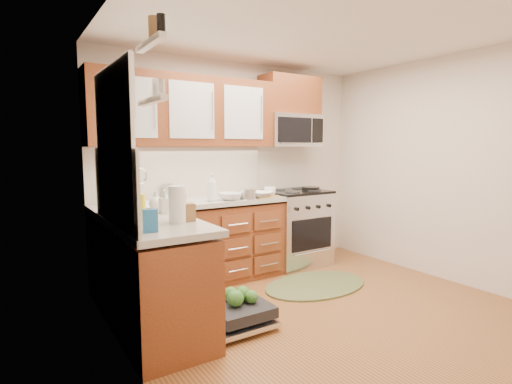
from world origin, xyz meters
TOP-DOWN VIEW (x-y plane):
  - floor at (0.00, 0.00)m, footprint 3.50×3.50m
  - ceiling at (0.00, 0.00)m, footprint 3.50×3.50m
  - wall_back at (0.00, 1.75)m, footprint 3.50×0.04m
  - wall_left at (-1.75, 0.00)m, footprint 0.04×3.50m
  - wall_right at (1.75, 0.00)m, footprint 0.04×3.50m
  - base_cabinet_back at (-0.73, 1.45)m, footprint 2.05×0.60m
  - base_cabinet_left at (-1.45, 0.52)m, footprint 0.60×1.25m
  - countertop_back at (-0.72, 1.44)m, footprint 2.07×0.64m
  - countertop_left at (-1.44, 0.53)m, footprint 0.64×1.27m
  - backsplash_back at (-0.73, 1.74)m, footprint 2.05×0.02m
  - backsplash_left at (-1.74, 0.52)m, footprint 0.02×1.25m
  - upper_cabinets at (-0.73, 1.57)m, footprint 2.05×0.35m
  - cabinet_over_mw at (0.68, 1.57)m, footprint 0.76×0.35m
  - range at (0.68, 1.43)m, footprint 0.76×0.64m
  - microwave at (0.68, 1.55)m, footprint 0.76×0.38m
  - sink at (-1.25, 1.42)m, footprint 0.62×0.50m
  - dishwasher at (-0.86, 0.30)m, footprint 0.70×0.60m
  - window at (-1.74, 0.50)m, footprint 0.03×1.05m
  - window_blind at (-1.71, 0.50)m, footprint 0.02×0.96m
  - shelf_upper at (-1.72, -0.35)m, footprint 0.04×0.40m
  - shelf_lower at (-1.72, -0.35)m, footprint 0.04×0.40m
  - rug at (0.37, 0.67)m, footprint 1.26×0.87m
  - skillet at (0.86, 1.36)m, footprint 0.29×0.29m
  - stock_pot at (-0.15, 1.22)m, footprint 0.25×0.25m
  - cutting_board at (0.08, 1.22)m, footprint 0.28×0.19m
  - canister at (-0.92, 1.65)m, footprint 0.14×0.14m
  - paper_towel_roll at (-1.32, 0.35)m, footprint 0.14×0.14m
  - mustard_bottle at (-1.51, 0.64)m, footprint 0.08×0.08m
  - red_bottle at (-1.25, 0.41)m, footprint 0.07×0.07m
  - wooden_box at (-1.25, 0.36)m, footprint 0.14×0.10m
  - blue_carton at (-1.60, 0.12)m, footprint 0.11×0.08m
  - bowl_a at (0.02, 1.25)m, footprint 0.37×0.37m
  - bowl_b at (-0.36, 1.25)m, footprint 0.29×0.29m
  - cup at (0.20, 1.31)m, footprint 0.18×0.18m
  - soap_bottle_a at (-0.58, 1.26)m, footprint 0.14×0.14m
  - soap_bottle_b at (-1.25, 0.81)m, footprint 0.09×0.10m
  - soap_bottle_c at (-1.25, 1.05)m, footprint 0.16×0.16m

SIDE VIEW (x-z plane):
  - floor at x=0.00m, z-range 0.00..0.00m
  - rug at x=0.37m, z-range 0.00..0.02m
  - dishwasher at x=-0.86m, z-range 0.00..0.20m
  - base_cabinet_back at x=-0.73m, z-range 0.00..0.85m
  - base_cabinet_left at x=-1.45m, z-range 0.00..0.85m
  - range at x=0.68m, z-range 0.00..0.95m
  - sink at x=-1.25m, z-range 0.67..0.93m
  - countertop_back at x=-0.72m, z-range 0.88..0.93m
  - countertop_left at x=-1.44m, z-range 0.88..0.93m
  - cutting_board at x=0.08m, z-range 0.93..0.94m
  - bowl_a at x=0.02m, z-range 0.93..0.99m
  - bowl_b at x=-0.36m, z-range 0.93..1.00m
  - skillet at x=0.86m, z-range 0.95..0.99m
  - cup at x=0.20m, z-range 0.93..1.03m
  - stock_pot at x=-0.15m, z-range 0.93..1.04m
  - wooden_box at x=-1.25m, z-range 0.93..1.06m
  - blue_carton at x=-1.60m, z-range 0.93..1.08m
  - soap_bottle_c at x=-1.25m, z-range 0.93..1.09m
  - canister at x=-0.92m, z-range 0.93..1.10m
  - soap_bottle_b at x=-1.25m, z-range 0.93..1.12m
  - mustard_bottle at x=-1.51m, z-range 0.93..1.13m
  - red_bottle at x=-1.25m, z-range 0.93..1.14m
  - paper_towel_roll at x=-1.32m, z-range 0.92..1.21m
  - soap_bottle_a at x=-0.58m, z-range 0.93..1.22m
  - backsplash_back at x=-0.73m, z-range 0.93..1.49m
  - backsplash_left at x=-1.74m, z-range 0.93..1.49m
  - wall_back at x=0.00m, z-range 0.00..2.50m
  - wall_left at x=-1.75m, z-range 0.00..2.50m
  - wall_right at x=1.75m, z-range 0.00..2.50m
  - window at x=-1.74m, z-range 1.02..2.08m
  - microwave at x=0.68m, z-range 1.50..1.90m
  - shelf_lower at x=-1.72m, z-range 1.74..1.76m
  - upper_cabinets at x=-0.73m, z-range 1.50..2.25m
  - window_blind at x=-1.71m, z-range 1.68..2.08m
  - shelf_upper at x=-1.72m, z-range 2.03..2.06m
  - cabinet_over_mw at x=0.68m, z-range 1.90..2.37m
  - ceiling at x=0.00m, z-range 2.50..2.50m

